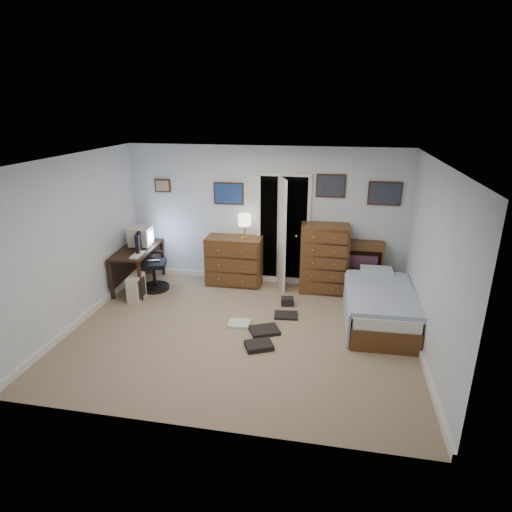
{
  "coord_description": "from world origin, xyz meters",
  "views": [
    {
      "loc": [
        1.24,
        -5.4,
        3.17
      ],
      "look_at": [
        0.17,
        0.3,
        1.1
      ],
      "focal_mm": 30.0,
      "sensor_mm": 36.0,
      "label": 1
    }
  ],
  "objects_px": {
    "computer_desk": "(133,257)",
    "low_dresser": "(234,261)",
    "office_chair": "(150,268)",
    "tall_dresser": "(324,258)",
    "bed": "(378,305)"
  },
  "relations": [
    {
      "from": "computer_desk",
      "to": "low_dresser",
      "type": "bearing_deg",
      "value": 10.53
    },
    {
      "from": "computer_desk",
      "to": "low_dresser",
      "type": "height_order",
      "value": "low_dresser"
    },
    {
      "from": "computer_desk",
      "to": "bed",
      "type": "height_order",
      "value": "computer_desk"
    },
    {
      "from": "office_chair",
      "to": "tall_dresser",
      "type": "bearing_deg",
      "value": -7.23
    },
    {
      "from": "office_chair",
      "to": "low_dresser",
      "type": "xyz_separation_m",
      "value": [
        1.41,
        0.55,
        0.04
      ]
    },
    {
      "from": "office_chair",
      "to": "tall_dresser",
      "type": "height_order",
      "value": "tall_dresser"
    },
    {
      "from": "computer_desk",
      "to": "office_chair",
      "type": "height_order",
      "value": "office_chair"
    },
    {
      "from": "low_dresser",
      "to": "tall_dresser",
      "type": "xyz_separation_m",
      "value": [
        1.63,
        -0.02,
        0.16
      ]
    },
    {
      "from": "low_dresser",
      "to": "office_chair",
      "type": "bearing_deg",
      "value": -160.02
    },
    {
      "from": "computer_desk",
      "to": "bed",
      "type": "bearing_deg",
      "value": -11.99
    },
    {
      "from": "bed",
      "to": "tall_dresser",
      "type": "bearing_deg",
      "value": 128.97
    },
    {
      "from": "low_dresser",
      "to": "bed",
      "type": "distance_m",
      "value": 2.72
    },
    {
      "from": "computer_desk",
      "to": "bed",
      "type": "distance_m",
      "value": 4.32
    },
    {
      "from": "tall_dresser",
      "to": "bed",
      "type": "distance_m",
      "value": 1.39
    },
    {
      "from": "low_dresser",
      "to": "bed",
      "type": "bearing_deg",
      "value": -24.17
    }
  ]
}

